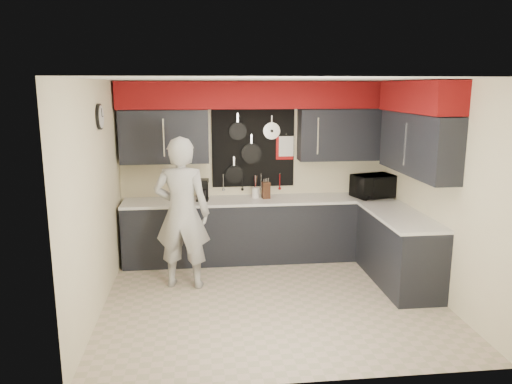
{
  "coord_description": "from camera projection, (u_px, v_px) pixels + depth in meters",
  "views": [
    {
      "loc": [
        -0.84,
        -5.57,
        2.53
      ],
      "look_at": [
        -0.15,
        0.5,
        1.22
      ],
      "focal_mm": 35.0,
      "sensor_mm": 36.0,
      "label": 1
    }
  ],
  "objects": [
    {
      "name": "ground",
      "position": [
        273.0,
        299.0,
        6.04
      ],
      "size": [
        4.0,
        4.0,
        0.0
      ],
      "primitive_type": "plane",
      "color": "#C5AF99",
      "rests_on": "ground"
    },
    {
      "name": "utensil_crock",
      "position": [
        255.0,
        193.0,
        7.31
      ],
      "size": [
        0.12,
        0.12,
        0.15
      ],
      "primitive_type": "cylinder",
      "color": "white",
      "rests_on": "base_cabinets"
    },
    {
      "name": "back_wall_assembly",
      "position": [
        258.0,
        123.0,
        7.17
      ],
      "size": [
        4.0,
        0.36,
        2.6
      ],
      "color": "#EFE7B9",
      "rests_on": "ground"
    },
    {
      "name": "left_wall_assembly",
      "position": [
        97.0,
        195.0,
        5.55
      ],
      "size": [
        0.05,
        3.5,
        2.6
      ],
      "color": "#EFE7B9",
      "rests_on": "ground"
    },
    {
      "name": "knife_block",
      "position": [
        266.0,
        190.0,
        7.26
      ],
      "size": [
        0.12,
        0.12,
        0.24
      ],
      "primitive_type": "cube",
      "rotation": [
        0.0,
        0.0,
        0.13
      ],
      "color": "#371911",
      "rests_on": "base_cabinets"
    },
    {
      "name": "right_wall_assembly",
      "position": [
        421.0,
        135.0,
        6.09
      ],
      "size": [
        0.36,
        3.5,
        2.6
      ],
      "color": "#EFE7B9",
      "rests_on": "ground"
    },
    {
      "name": "coffee_maker",
      "position": [
        202.0,
        189.0,
        7.14
      ],
      "size": [
        0.19,
        0.22,
        0.31
      ],
      "rotation": [
        0.0,
        0.0,
        -0.12
      ],
      "color": "black",
      "rests_on": "base_cabinets"
    },
    {
      "name": "base_cabinets",
      "position": [
        296.0,
        234.0,
        7.09
      ],
      "size": [
        3.95,
        2.2,
        0.92
      ],
      "color": "black",
      "rests_on": "ground"
    },
    {
      "name": "microwave",
      "position": [
        374.0,
        186.0,
        7.34
      ],
      "size": [
        0.68,
        0.55,
        0.33
      ],
      "primitive_type": "imported",
      "rotation": [
        0.0,
        0.0,
        0.28
      ],
      "color": "black",
      "rests_on": "base_cabinets"
    },
    {
      "name": "person",
      "position": [
        182.0,
        213.0,
        6.24
      ],
      "size": [
        0.78,
        0.59,
        1.93
      ],
      "primitive_type": "imported",
      "rotation": [
        0.0,
        0.0,
        2.95
      ],
      "color": "#B6B5B3",
      "rests_on": "ground"
    }
  ]
}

